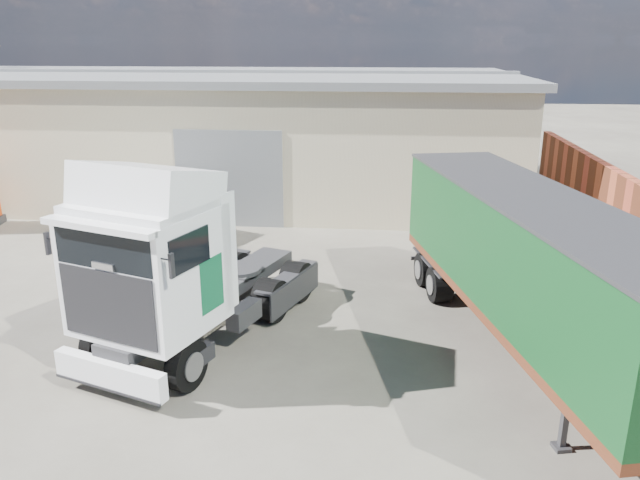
{
  "coord_description": "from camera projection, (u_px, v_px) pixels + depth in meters",
  "views": [
    {
      "loc": [
        3.55,
        -12.12,
        6.67
      ],
      "look_at": [
        2.06,
        3.0,
        1.8
      ],
      "focal_mm": 35.0,
      "sensor_mm": 36.0,
      "label": 1
    }
  ],
  "objects": [
    {
      "name": "tractor_unit",
      "position": [
        176.0,
        273.0,
        13.43
      ],
      "size": [
        4.59,
        7.04,
        4.51
      ],
      "rotation": [
        0.0,
        0.0,
        -0.34
      ],
      "color": "black",
      "rests_on": "ground"
    },
    {
      "name": "panel_van",
      "position": [
        138.0,
        224.0,
        20.45
      ],
      "size": [
        3.31,
        4.72,
        1.79
      ],
      "rotation": [
        0.0,
        0.0,
        -0.39
      ],
      "color": "black",
      "rests_on": "ground"
    },
    {
      "name": "box_trailer",
      "position": [
        527.0,
        259.0,
        13.41
      ],
      "size": [
        4.69,
        11.01,
        3.58
      ],
      "rotation": [
        0.0,
        0.0,
        0.23
      ],
      "color": "#2D2D30",
      "rests_on": "ground"
    },
    {
      "name": "warehouse",
      "position": [
        174.0,
        131.0,
        28.76
      ],
      "size": [
        30.6,
        12.6,
        5.42
      ],
      "color": "#BDB391",
      "rests_on": "ground"
    },
    {
      "name": "ground",
      "position": [
        215.0,
        355.0,
        13.86
      ],
      "size": [
        120.0,
        120.0,
        0.0
      ],
      "primitive_type": "plane",
      "color": "#292721",
      "rests_on": "ground"
    }
  ]
}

